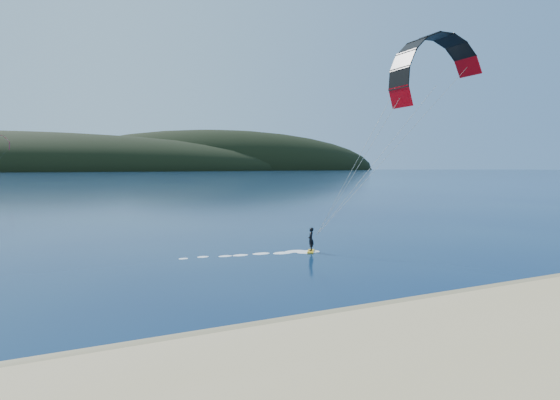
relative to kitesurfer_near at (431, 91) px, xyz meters
name	(u,v)px	position (x,y,z in m)	size (l,w,h in m)	color
ground	(333,376)	(-18.02, -14.83, -12.58)	(1800.00, 1800.00, 0.00)	#081A3D
wet_sand	(274,330)	(-18.02, -10.33, -12.53)	(220.00, 2.50, 0.10)	olive
headland	(66,171)	(-17.39, 730.45, -12.58)	(1200.00, 310.00, 140.00)	black
kitesurfer_near	(431,91)	(0.00, 0.00, 0.00)	(23.25, 7.71, 16.56)	gold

